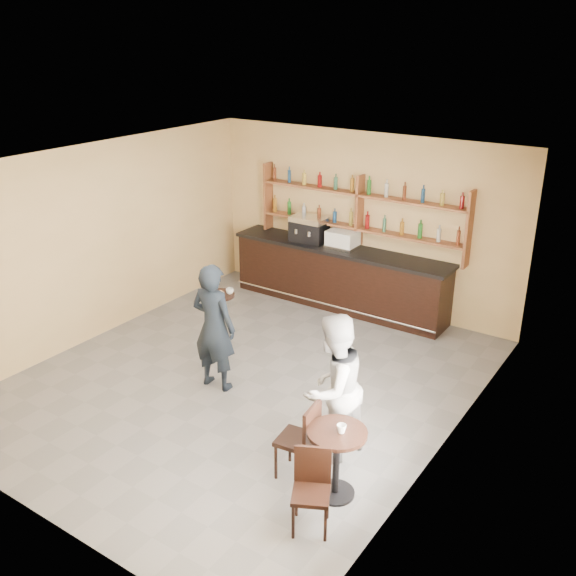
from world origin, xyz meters
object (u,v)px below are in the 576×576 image
Objects in this scene: cafe_table at (336,463)px; chair_west at (297,439)px; chair_south at (311,493)px; pedestal_table at (220,324)px; espresso_machine at (309,229)px; bar_counter at (339,277)px; man_main at (214,327)px; pastry_case at (343,239)px; patron_second at (333,388)px.

chair_west is at bearing 174.81° from cafe_table.
chair_south reaches higher than cafe_table.
pedestal_table is at bearing 149.48° from cafe_table.
espresso_machine is 6.22m from chair_south.
bar_counter is 4.97m from chair_west.
bar_counter is at bearing -94.55° from man_main.
bar_counter is at bearing 76.89° from pedestal_table.
pastry_case reaches higher than pedestal_table.
patron_second reaches higher than chair_south.
man_main is (-0.03, -3.51, 0.37)m from bar_counter.
espresso_machine is 0.79× the size of cafe_table.
pedestal_table reaches higher than chair_south.
bar_counter is 4.15× the size of pedestal_table.
espresso_machine reaches higher than pedestal_table.
pedestal_table is 0.55× the size of patron_second.
bar_counter is 4.34× the size of chair_west.
man_main is 2.35m from chair_west.
cafe_table is at bearing 153.75° from man_main.
pastry_case is at bearing 89.66° from chair_south.
pastry_case is 5.32m from cafe_table.
patron_second is at bearing 124.43° from cafe_table.
pastry_case is 5.86m from chair_south.
man_main is at bearing -123.24° from chair_west.
man_main reaches higher than chair_west.
pedestal_table is 3.73m from cafe_table.
chair_south is 1.37m from patron_second.
man_main is 3.19m from chair_south.
cafe_table is at bearing 44.92° from patron_second.
cafe_table is at bearing 67.83° from chair_south.
pedestal_table is at bearing -109.61° from pastry_case.
espresso_machine is 0.74× the size of chair_south.
chair_south is at bearing 35.69° from chair_west.
chair_west is (1.99, -4.53, -0.82)m from pastry_case.
pedestal_table is at bearing -91.33° from espresso_machine.
man_main is (0.59, -0.83, 0.43)m from pedestal_table.
chair_west is (2.71, -4.53, -0.89)m from espresso_machine.
man_main is at bearing -90.51° from bar_counter.
pastry_case is at bearing -95.25° from man_main.
man_main reaches higher than chair_south.
man_main is 2.25× the size of cafe_table.
pedestal_table is (-0.67, -2.69, -0.80)m from pastry_case.
chair_west is at bearing 105.77° from chair_south.
espresso_machine is at bearing -133.94° from patron_second.
bar_counter is 4.55m from patron_second.
espresso_machine reaches higher than chair_south.
patron_second reaches higher than pastry_case.
pastry_case is 5.02m from chair_west.
patron_second reaches higher than pedestal_table.
pastry_case is at bearing -163.27° from chair_west.
patron_second is (2.21, -0.47, -0.01)m from man_main.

